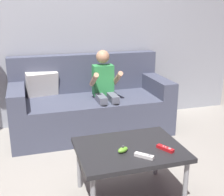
{
  "coord_description": "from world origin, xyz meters",
  "views": [
    {
      "loc": [
        -0.49,
        -2.02,
        1.46
      ],
      "look_at": [
        0.29,
        0.58,
        0.62
      ],
      "focal_mm": 47.1,
      "sensor_mm": 36.0,
      "label": 1
    }
  ],
  "objects": [
    {
      "name": "person_seated_on_couch",
      "position": [
        0.36,
        1.09,
        0.57
      ],
      "size": [
        0.33,
        0.4,
        1.0
      ],
      "color": "slate",
      "rests_on": "ground"
    },
    {
      "name": "nunchuk_lime",
      "position": [
        0.14,
        -0.19,
        0.46
      ],
      "size": [
        0.1,
        0.08,
        0.05
      ],
      "color": "#72C638",
      "rests_on": "coffee_table"
    },
    {
      "name": "ground_plane",
      "position": [
        0.0,
        0.0,
        0.0
      ],
      "size": [
        9.53,
        9.53,
        0.0
      ],
      "primitive_type": "plane",
      "color": "#9E998E"
    },
    {
      "name": "wall_back",
      "position": [
        0.0,
        1.67,
        1.25
      ],
      "size": [
        4.76,
        0.05,
        2.5
      ],
      "primitive_type": "cube",
      "color": "#999EA8",
      "rests_on": "ground"
    },
    {
      "name": "game_remote_red_far_corner",
      "position": [
        0.46,
        -0.25,
        0.45
      ],
      "size": [
        0.1,
        0.14,
        0.03
      ],
      "color": "red",
      "rests_on": "coffee_table"
    },
    {
      "name": "coffee_table",
      "position": [
        0.22,
        -0.13,
        0.4
      ],
      "size": [
        0.8,
        0.61,
        0.44
      ],
      "color": "#232326",
      "rests_on": "ground"
    },
    {
      "name": "couch",
      "position": [
        0.22,
        1.28,
        0.32
      ],
      "size": [
        1.85,
        0.8,
        0.91
      ],
      "color": "#474C60",
      "rests_on": "ground"
    },
    {
      "name": "game_remote_white_near_edge",
      "position": [
        0.26,
        -0.31,
        0.45
      ],
      "size": [
        0.12,
        0.12,
        0.03
      ],
      "color": "white",
      "rests_on": "coffee_table"
    }
  ]
}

